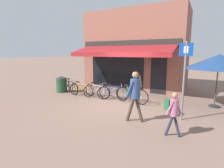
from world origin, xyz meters
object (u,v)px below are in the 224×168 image
(litter_bin, at_px, (62,84))
(parking_sign, at_px, (184,74))
(bicycle_silver, at_px, (97,91))
(pedestrian_child, at_px, (173,109))
(pedestrian_adult, at_px, (135,91))
(bicycle_orange, at_px, (81,90))
(bicycle_green, at_px, (131,95))
(cafe_parasol, at_px, (219,62))
(bicycle_blue, at_px, (113,92))
(bicycle_black, at_px, (71,87))

(litter_bin, height_order, parking_sign, parking_sign)
(bicycle_silver, relative_size, pedestrian_child, 1.32)
(pedestrian_adult, bearing_deg, litter_bin, 164.61)
(pedestrian_adult, relative_size, parking_sign, 0.64)
(litter_bin, bearing_deg, bicycle_silver, -2.88)
(bicycle_orange, bearing_deg, bicycle_green, 5.63)
(bicycle_silver, distance_m, pedestrian_child, 5.10)
(pedestrian_adult, relative_size, litter_bin, 1.79)
(pedestrian_child, bearing_deg, cafe_parasol, 81.66)
(bicycle_blue, xyz_separation_m, pedestrian_adult, (2.03, -2.26, 0.73))
(bicycle_black, bearing_deg, cafe_parasol, 31.29)
(pedestrian_adult, xyz_separation_m, parking_sign, (1.43, 0.93, 0.58))
(cafe_parasol, bearing_deg, bicycle_green, -161.84)
(bicycle_green, bearing_deg, bicycle_black, -174.63)
(bicycle_orange, xyz_separation_m, pedestrian_child, (5.32, -2.57, 0.47))
(bicycle_orange, height_order, bicycle_silver, bicycle_silver)
(bicycle_orange, height_order, parking_sign, parking_sign)
(cafe_parasol, bearing_deg, bicycle_silver, -168.82)
(bicycle_blue, bearing_deg, pedestrian_adult, -73.68)
(bicycle_silver, relative_size, litter_bin, 1.74)
(bicycle_green, height_order, parking_sign, parking_sign)
(bicycle_black, distance_m, litter_bin, 0.76)
(bicycle_blue, distance_m, pedestrian_adult, 3.13)
(bicycle_orange, height_order, pedestrian_child, pedestrian_child)
(bicycle_black, distance_m, pedestrian_adult, 5.43)
(litter_bin, relative_size, parking_sign, 0.36)
(cafe_parasol, bearing_deg, bicycle_orange, -169.65)
(pedestrian_adult, bearing_deg, cafe_parasol, 58.58)
(bicycle_orange, bearing_deg, pedestrian_adult, -22.36)
(bicycle_silver, xyz_separation_m, litter_bin, (-2.66, 0.13, 0.13))
(bicycle_silver, distance_m, pedestrian_adult, 3.74)
(parking_sign, bearing_deg, bicycle_black, 167.97)
(cafe_parasol, bearing_deg, litter_bin, -173.33)
(bicycle_green, xyz_separation_m, pedestrian_child, (2.31, -2.61, 0.43))
(bicycle_silver, relative_size, cafe_parasol, 0.62)
(bicycle_silver, bearing_deg, pedestrian_adult, -26.28)
(bicycle_black, height_order, litter_bin, litter_bin)
(bicycle_orange, height_order, litter_bin, litter_bin)
(cafe_parasol, bearing_deg, pedestrian_adult, -128.07)
(bicycle_green, distance_m, pedestrian_adult, 2.40)
(bicycle_silver, relative_size, bicycle_green, 0.97)
(bicycle_blue, height_order, bicycle_green, bicycle_green)
(bicycle_green, relative_size, pedestrian_adult, 1.00)
(pedestrian_adult, height_order, cafe_parasol, cafe_parasol)
(bicycle_green, xyz_separation_m, pedestrian_adult, (0.97, -2.09, 0.70))
(bicycle_black, xyz_separation_m, bicycle_green, (3.92, -0.19, 0.00))
(pedestrian_adult, xyz_separation_m, litter_bin, (-5.63, 2.28, -0.59))
(bicycle_blue, bearing_deg, bicycle_green, -35.06)
(pedestrian_adult, bearing_deg, bicycle_black, 161.71)
(bicycle_black, relative_size, bicycle_silver, 0.95)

